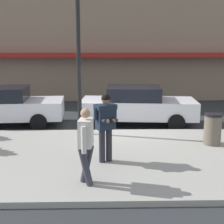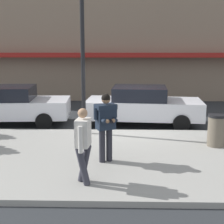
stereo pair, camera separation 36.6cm
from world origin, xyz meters
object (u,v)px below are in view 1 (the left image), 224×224
at_px(trash_bin, 213,129).
at_px(man_texting_on_phone, 106,120).
at_px(parked_sedan_mid, 137,105).
at_px(parked_sedan_near, 4,106).
at_px(street_lamp_post, 78,45).
at_px(pedestrian_in_light_coat, 86,142).

bearing_deg(trash_bin, man_texting_on_phone, -157.10).
bearing_deg(man_texting_on_phone, parked_sedan_mid, 73.89).
distance_m(parked_sedan_mid, man_texting_on_phone, 4.62).
bearing_deg(parked_sedan_near, man_texting_on_phone, -47.69).
relative_size(parked_sedan_mid, man_texting_on_phone, 2.56).
bearing_deg(street_lamp_post, trash_bin, -17.58).
height_order(parked_sedan_near, pedestrian_in_light_coat, pedestrian_in_light_coat).
xyz_separation_m(parked_sedan_near, man_texting_on_phone, (3.99, -4.38, 0.46)).
relative_size(parked_sedan_near, street_lamp_post, 0.94).
distance_m(street_lamp_post, trash_bin, 5.03).
bearing_deg(street_lamp_post, parked_sedan_near, 151.65).
relative_size(pedestrian_in_light_coat, trash_bin, 1.74).
distance_m(pedestrian_in_light_coat, trash_bin, 4.62).
height_order(pedestrian_in_light_coat, street_lamp_post, street_lamp_post).
bearing_deg(pedestrian_in_light_coat, parked_sedan_mid, 73.43).
height_order(man_texting_on_phone, pedestrian_in_light_coat, man_texting_on_phone).
distance_m(parked_sedan_near, trash_bin, 7.86).
bearing_deg(parked_sedan_near, street_lamp_post, -28.35).
distance_m(man_texting_on_phone, street_lamp_post, 3.41).
relative_size(man_texting_on_phone, street_lamp_post, 0.37).
relative_size(parked_sedan_near, pedestrian_in_light_coat, 2.71).
xyz_separation_m(street_lamp_post, trash_bin, (4.16, -1.32, -2.51)).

